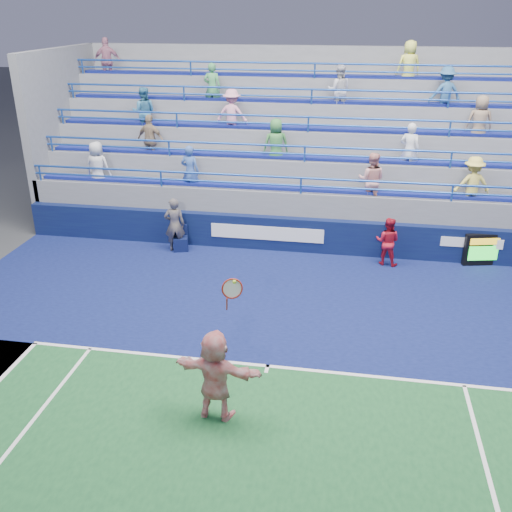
% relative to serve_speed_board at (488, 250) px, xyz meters
% --- Properties ---
extents(ground, '(120.00, 120.00, 0.00)m').
position_rel_serve_speed_board_xyz_m(ground, '(-5.70, -6.38, -0.50)').
color(ground, '#333538').
extents(sponsor_wall, '(18.00, 0.32, 1.10)m').
position_rel_serve_speed_board_xyz_m(sponsor_wall, '(-5.69, 0.12, 0.05)').
color(sponsor_wall, '#0B103C').
rests_on(sponsor_wall, ground).
extents(bleacher_stand, '(18.00, 5.60, 6.13)m').
position_rel_serve_speed_board_xyz_m(bleacher_stand, '(-5.70, 3.89, 1.04)').
color(bleacher_stand, slate).
rests_on(bleacher_stand, ground).
extents(serve_speed_board, '(1.44, 0.48, 1.00)m').
position_rel_serve_speed_board_xyz_m(serve_speed_board, '(0.00, 0.00, 0.00)').
color(serve_speed_board, black).
rests_on(serve_speed_board, ground).
extents(judge_chair, '(0.55, 0.56, 0.79)m').
position_rel_serve_speed_board_xyz_m(judge_chair, '(-9.41, -0.44, -0.25)').
color(judge_chair, '#0C133A').
rests_on(judge_chair, ground).
extents(tennis_player, '(1.75, 0.74, 2.94)m').
position_rel_serve_speed_board_xyz_m(tennis_player, '(-6.42, -8.12, 0.42)').
color(tennis_player, white).
rests_on(tennis_player, ground).
extents(line_judge, '(0.73, 0.58, 1.75)m').
position_rel_serve_speed_board_xyz_m(line_judge, '(-9.56, -0.50, 0.37)').
color(line_judge, '#141839').
rests_on(line_judge, ground).
extents(ball_girl, '(0.84, 0.72, 1.49)m').
position_rel_serve_speed_board_xyz_m(ball_girl, '(-2.98, -0.45, 0.24)').
color(ball_girl, '#B01426').
rests_on(ball_girl, ground).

